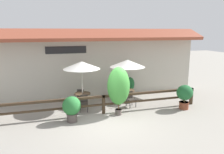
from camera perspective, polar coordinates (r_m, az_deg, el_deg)
ground_plane at (r=10.27m, az=-0.74°, el=-11.54°), size 60.00×60.00×0.00m
building_facade at (r=13.56m, az=-5.46°, el=3.73°), size 14.28×1.49×4.23m
patio_railing at (r=10.98m, az=-2.24°, el=-6.10°), size 10.40×0.14×0.95m
patio_umbrella_near at (r=11.72m, az=-7.93°, el=3.06°), size 1.99×1.99×2.54m
dining_table_near at (r=12.10m, az=-7.70°, el=-4.91°), size 0.88×0.88×0.76m
chair_near_streetside at (r=11.49m, az=-7.39°, el=-6.56°), size 0.49×0.49×0.84m
chair_near_wallside at (r=12.78m, az=-8.19°, el=-4.67°), size 0.48×0.48×0.84m
patio_umbrella_middle at (r=12.28m, az=4.04°, el=3.55°), size 1.99×1.99×2.54m
dining_table_middle at (r=12.64m, az=3.93°, el=-4.08°), size 0.88×0.88×0.76m
chair_middle_streetside at (r=12.07m, az=4.85°, el=-5.59°), size 0.50×0.50×0.84m
chair_middle_wallside at (r=13.27m, az=2.79°, el=-3.93°), size 0.49×0.49×0.84m
potted_plant_broad_leaf at (r=10.59m, az=1.72°, el=-2.49°), size 1.10×0.99×2.41m
potted_plant_tall_tropical at (r=10.20m, az=-10.49°, el=-7.83°), size 0.84×0.75×1.20m
potted_plant_entrance_palm at (r=12.20m, az=18.44°, el=-4.37°), size 0.87×0.79×1.31m
potted_plant_corner_fern at (r=13.96m, az=4.71°, el=-2.12°), size 0.57×0.51×1.22m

